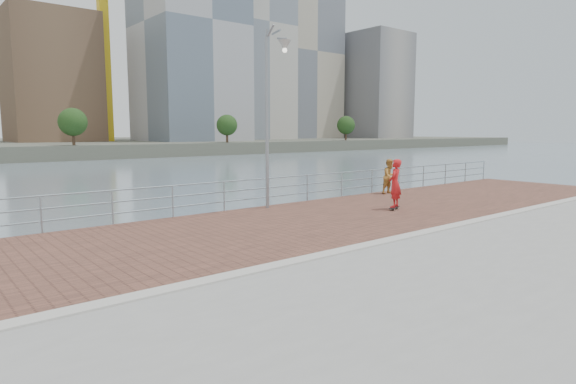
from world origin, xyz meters
TOP-DOWN VIEW (x-y plane):
  - water at (0.00, 0.00)m, footprint 400.00×400.00m
  - seawall at (0.00, -5.00)m, footprint 40.00×24.00m
  - brick_lane at (0.00, 3.60)m, footprint 40.00×6.80m
  - curb at (0.00, 0.00)m, footprint 40.00×0.40m
  - guardrail at (0.00, 7.00)m, footprint 39.06×0.06m
  - street_lamp at (2.65, 6.03)m, footprint 0.47×1.37m
  - skateboard at (6.15, 3.20)m, footprint 0.80×0.49m
  - skateboarder at (6.15, 3.20)m, footprint 0.78×0.66m
  - bystander at (9.62, 6.24)m, footprint 0.84×0.68m
  - skyline at (29.70, 104.60)m, footprint 233.00×41.00m

SIDE VIEW (x-z plane):
  - water at x=0.00m, z-range -2.00..-2.00m
  - seawall at x=0.00m, z-range -2.00..0.00m
  - brick_lane at x=0.00m, z-range 0.00..0.02m
  - curb at x=0.00m, z-range 0.00..0.06m
  - skateboard at x=6.15m, z-range 0.05..0.14m
  - guardrail at x=0.00m, z-range 0.13..1.25m
  - bystander at x=9.62m, z-range 0.02..1.65m
  - skateboarder at x=6.15m, z-range 0.10..1.91m
  - street_lamp at x=2.65m, z-range 1.36..7.81m
  - skyline at x=29.70m, z-range -7.43..55.49m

